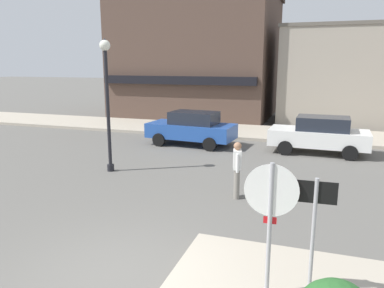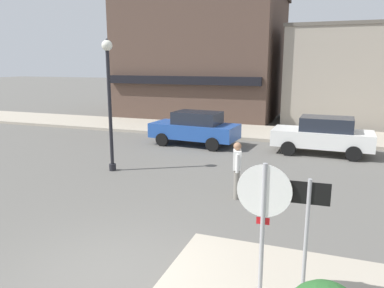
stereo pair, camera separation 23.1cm
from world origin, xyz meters
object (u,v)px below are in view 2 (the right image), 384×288
object	(u,v)px
stop_sign	(263,213)
pedestrian_crossing_near	(237,168)
parked_car_second	(323,135)
parked_car_nearest	(195,128)
lamp_post	(109,86)
one_way_sign	(307,228)

from	to	relation	value
stop_sign	pedestrian_crossing_near	xyz separation A→B (m)	(-1.45, 4.50, -0.65)
parked_car_second	pedestrian_crossing_near	bearing A→B (deg)	-108.60
stop_sign	pedestrian_crossing_near	distance (m)	4.77
stop_sign	parked_car_nearest	distance (m)	11.80
lamp_post	parked_car_second	bearing A→B (deg)	36.75
one_way_sign	stop_sign	bearing A→B (deg)	-171.60
parked_car_nearest	parked_car_second	world-z (taller)	same
one_way_sign	parked_car_nearest	world-z (taller)	one_way_sign
stop_sign	parked_car_nearest	bearing A→B (deg)	114.56
one_way_sign	lamp_post	bearing A→B (deg)	140.71
parked_car_nearest	pedestrian_crossing_near	size ratio (longest dim) A/B	2.56
stop_sign	parked_car_second	distance (m)	10.93
pedestrian_crossing_near	parked_car_second	bearing A→B (deg)	71.40
one_way_sign	lamp_post	distance (m)	9.02
lamp_post	pedestrian_crossing_near	size ratio (longest dim) A/B	2.82
stop_sign	one_way_sign	distance (m)	0.67
pedestrian_crossing_near	stop_sign	bearing A→B (deg)	-72.09
one_way_sign	parked_car_second	size ratio (longest dim) A/B	0.52
stop_sign	parked_car_nearest	xyz separation A→B (m)	(-4.90, 10.71, -0.71)
lamp_post	parked_car_nearest	size ratio (longest dim) A/B	1.10
stop_sign	lamp_post	bearing A→B (deg)	137.48
stop_sign	pedestrian_crossing_near	size ratio (longest dim) A/B	1.43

